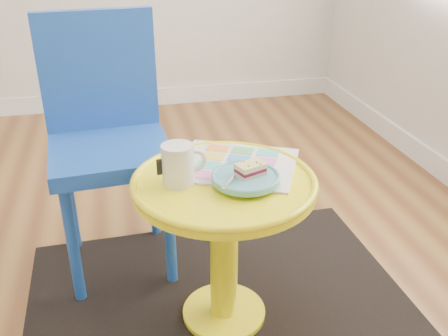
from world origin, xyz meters
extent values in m
plane|color=brown|center=(0.00, 0.00, 0.00)|extent=(4.00, 4.00, 0.00)
cube|color=white|center=(0.00, 1.99, 0.06)|extent=(4.00, 0.02, 0.12)
cube|color=black|center=(0.68, -0.22, 0.00)|extent=(1.32, 1.13, 0.01)
cylinder|color=yellow|center=(0.68, -0.22, 0.01)|extent=(0.28, 0.28, 0.02)
cylinder|color=yellow|center=(0.68, -0.22, 0.26)|extent=(0.09, 0.09, 0.46)
cylinder|color=yellow|center=(0.68, -0.22, 0.50)|extent=(0.54, 0.54, 0.03)
cylinder|color=#1B4DB1|center=(0.21, -0.03, 0.22)|extent=(0.04, 0.04, 0.43)
cylinder|color=#1B4DB1|center=(0.54, 0.00, 0.22)|extent=(0.04, 0.04, 0.43)
cylinder|color=#1B4DB1|center=(0.19, 0.30, 0.22)|extent=(0.04, 0.04, 0.43)
cylinder|color=#1B4DB1|center=(0.51, 0.32, 0.22)|extent=(0.04, 0.04, 0.43)
cube|color=#1B4DB1|center=(0.36, 0.15, 0.47)|extent=(0.44, 0.44, 0.05)
cube|color=#1B4DB1|center=(0.35, 0.33, 0.71)|extent=(0.41, 0.08, 0.43)
cube|color=silver|center=(0.74, -0.13, 0.52)|extent=(0.45, 0.43, 0.01)
cylinder|color=silver|center=(0.55, -0.21, 0.58)|extent=(0.09, 0.09, 0.12)
torus|color=silver|center=(0.60, -0.21, 0.58)|extent=(0.07, 0.02, 0.07)
cylinder|color=#D1B78C|center=(0.55, -0.21, 0.63)|extent=(0.08, 0.08, 0.01)
cylinder|color=#549FB2|center=(0.74, -0.26, 0.52)|extent=(0.08, 0.08, 0.01)
cylinder|color=#549FB2|center=(0.74, -0.26, 0.54)|extent=(0.19, 0.19, 0.02)
cube|color=#D3BC8C|center=(0.75, -0.25, 0.55)|extent=(0.09, 0.08, 0.01)
cube|color=maroon|center=(0.75, -0.25, 0.56)|extent=(0.09, 0.08, 0.01)
cube|color=#EADB8C|center=(0.75, -0.25, 0.57)|extent=(0.09, 0.08, 0.01)
cube|color=silver|center=(0.69, -0.27, 0.55)|extent=(0.08, 0.10, 0.00)
cube|color=silver|center=(0.74, -0.22, 0.54)|extent=(0.04, 0.04, 0.00)
camera|label=1|loc=(0.40, -1.48, 1.19)|focal=40.00mm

